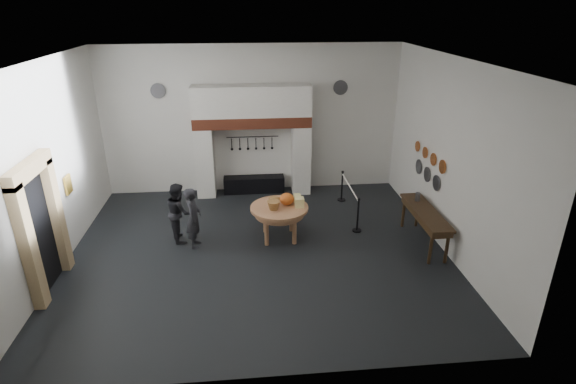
{
  "coord_description": "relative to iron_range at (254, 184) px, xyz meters",
  "views": [
    {
      "loc": [
        -0.21,
        -9.52,
        5.62
      ],
      "look_at": [
        0.76,
        0.42,
        1.35
      ],
      "focal_mm": 28.0,
      "sensor_mm": 36.0,
      "label": 1
    }
  ],
  "objects": [
    {
      "name": "copper_pan_a",
      "position": [
        4.46,
        -3.52,
        1.7
      ],
      "size": [
        0.03,
        0.34,
        0.34
      ],
      "primitive_type": "cylinder",
      "rotation": [
        0.0,
        1.57,
        0.0
      ],
      "color": "#C6662D",
      "rests_on": "wall_right"
    },
    {
      "name": "barrier_post_far",
      "position": [
        2.63,
        -0.94,
        0.2
      ],
      "size": [
        0.05,
        0.05,
        0.9
      ],
      "primitive_type": "cylinder",
      "color": "black",
      "rests_on": "floor"
    },
    {
      "name": "side_table",
      "position": [
        4.1,
        -3.73,
        0.62
      ],
      "size": [
        0.55,
        2.2,
        0.06
      ],
      "primitive_type": "cube",
      "color": "#372414",
      "rests_on": "floor"
    },
    {
      "name": "cheese_block_small",
      "position": [
        1.04,
        -2.85,
        0.72
      ],
      "size": [
        0.18,
        0.18,
        0.2
      ],
      "primitive_type": "cube",
      "color": "#E2D987",
      "rests_on": "work_table"
    },
    {
      "name": "pewter_plate_left",
      "position": [
        4.46,
        -3.32,
        1.2
      ],
      "size": [
        0.03,
        0.4,
        0.4
      ],
      "primitive_type": "cylinder",
      "rotation": [
        0.0,
        1.57,
        0.0
      ],
      "color": "#4C4C51",
      "rests_on": "wall_right"
    },
    {
      "name": "wicker_basket",
      "position": [
        0.41,
        -3.25,
        0.73
      ],
      "size": [
        0.41,
        0.41,
        0.22
      ],
      "primitive_type": "cone",
      "rotation": [
        3.14,
        0.0,
        -0.33
      ],
      "color": "#986537",
      "rests_on": "work_table"
    },
    {
      "name": "pewter_plate_mid",
      "position": [
        4.46,
        -2.72,
        1.2
      ],
      "size": [
        0.03,
        0.4,
        0.4
      ],
      "primitive_type": "cylinder",
      "rotation": [
        0.0,
        1.57,
        0.0
      ],
      "color": "#4C4C51",
      "rests_on": "wall_right"
    },
    {
      "name": "pewter_plate_back_left",
      "position": [
        -2.7,
        0.24,
        2.95
      ],
      "size": [
        0.44,
        0.03,
        0.44
      ],
      "primitive_type": "cylinder",
      "rotation": [
        1.57,
        0.0,
        0.0
      ],
      "color": "#4C4C51",
      "rests_on": "wall_back"
    },
    {
      "name": "wall_back",
      "position": [
        0.0,
        0.28,
        2.0
      ],
      "size": [
        9.0,
        0.02,
        4.5
      ],
      "primitive_type": "cube",
      "color": "silver",
      "rests_on": "floor"
    },
    {
      "name": "ceiling",
      "position": [
        0.0,
        -3.72,
        4.25
      ],
      "size": [
        9.0,
        8.0,
        0.02
      ],
      "primitive_type": "cube",
      "color": "silver",
      "rests_on": "wall_back"
    },
    {
      "name": "hearth_brick_band",
      "position": [
        0.0,
        -0.07,
        2.06
      ],
      "size": [
        3.5,
        0.72,
        0.32
      ],
      "primitive_type": "cube",
      "color": "#9E442B",
      "rests_on": "chimney_pier_left"
    },
    {
      "name": "copper_pan_b",
      "position": [
        4.46,
        -2.97,
        1.7
      ],
      "size": [
        0.03,
        0.32,
        0.32
      ],
      "primitive_type": "cylinder",
      "rotation": [
        0.0,
        1.57,
        0.0
      ],
      "color": "#C6662D",
      "rests_on": "wall_right"
    },
    {
      "name": "wall_plaque",
      "position": [
        -4.45,
        -2.92,
        1.35
      ],
      "size": [
        0.05,
        0.34,
        0.44
      ],
      "primitive_type": "cube",
      "color": "gold",
      "rests_on": "wall_left"
    },
    {
      "name": "door_jamb_far",
      "position": [
        -4.38,
        -4.02,
        1.05
      ],
      "size": [
        0.22,
        0.3,
        2.6
      ],
      "primitive_type": "cube",
      "color": "tan",
      "rests_on": "floor"
    },
    {
      "name": "copper_pan_d",
      "position": [
        4.46,
        -1.87,
        1.7
      ],
      "size": [
        0.03,
        0.28,
        0.28
      ],
      "primitive_type": "cylinder",
      "rotation": [
        0.0,
        1.57,
        0.0
      ],
      "color": "#C6662D",
      "rests_on": "wall_right"
    },
    {
      "name": "visitor_near",
      "position": [
        -1.54,
        -3.31,
        0.52
      ],
      "size": [
        0.4,
        0.58,
        1.54
      ],
      "primitive_type": "imported",
      "rotation": [
        0.0,
        0.0,
        1.51
      ],
      "color": "#222227",
      "rests_on": "floor"
    },
    {
      "name": "door_jamb_near",
      "position": [
        -4.38,
        -5.42,
        1.05
      ],
      "size": [
        0.22,
        0.3,
        2.6
      ],
      "primitive_type": "cube",
      "color": "tan",
      "rests_on": "floor"
    },
    {
      "name": "iron_range",
      "position": [
        0.0,
        0.0,
        0.0
      ],
      "size": [
        1.9,
        0.45,
        0.5
      ],
      "primitive_type": "cube",
      "color": "black",
      "rests_on": "floor"
    },
    {
      "name": "wall_left",
      "position": [
        -4.5,
        -3.72,
        2.0
      ],
      "size": [
        0.02,
        8.0,
        4.5
      ],
      "primitive_type": "cube",
      "color": "silver",
      "rests_on": "floor"
    },
    {
      "name": "visitor_far",
      "position": [
        -1.94,
        -2.91,
        0.51
      ],
      "size": [
        0.77,
        0.87,
        1.51
      ],
      "primitive_type": "imported",
      "rotation": [
        0.0,
        0.0,
        1.87
      ],
      "color": "black",
      "rests_on": "floor"
    },
    {
      "name": "wall_right",
      "position": [
        4.5,
        -3.72,
        2.0
      ],
      "size": [
        0.02,
        8.0,
        4.5
      ],
      "primitive_type": "cube",
      "color": "silver",
      "rests_on": "floor"
    },
    {
      "name": "floor",
      "position": [
        0.0,
        -3.72,
        -0.25
      ],
      "size": [
        9.0,
        8.0,
        0.02
      ],
      "primitive_type": "cube",
      "color": "black",
      "rests_on": "ground"
    },
    {
      "name": "pewter_jug",
      "position": [
        4.1,
        -3.13,
        0.76
      ],
      "size": [
        0.12,
        0.12,
        0.22
      ],
      "primitive_type": "cylinder",
      "color": "#4A4A4F",
      "rests_on": "side_table"
    },
    {
      "name": "door_recess",
      "position": [
        -4.47,
        -4.72,
        1.0
      ],
      "size": [
        0.04,
        1.1,
        2.5
      ],
      "primitive_type": "cube",
      "color": "black",
      "rests_on": "floor"
    },
    {
      "name": "utensil_rail",
      "position": [
        0.0,
        0.2,
        1.5
      ],
      "size": [
        1.6,
        0.02,
        0.02
      ],
      "primitive_type": "cylinder",
      "rotation": [
        0.0,
        1.57,
        0.0
      ],
      "color": "black",
      "rests_on": "wall_back"
    },
    {
      "name": "pewter_plate_back_right",
      "position": [
        2.7,
        0.24,
        2.95
      ],
      "size": [
        0.44,
        0.03,
        0.44
      ],
      "primitive_type": "cylinder",
      "rotation": [
        1.57,
        0.0,
        0.0
      ],
      "color": "#4C4C51",
      "rests_on": "wall_back"
    },
    {
      "name": "wall_front",
      "position": [
        0.0,
        -7.72,
        2.0
      ],
      "size": [
        9.0,
        0.02,
        4.5
      ],
      "primitive_type": "cube",
      "color": "silver",
      "rests_on": "floor"
    },
    {
      "name": "barrier_rope",
      "position": [
        2.63,
        -1.94,
        0.6
      ],
      "size": [
        0.04,
        2.0,
        0.04
      ],
      "primitive_type": "cylinder",
      "rotation": [
        1.57,
        0.0,
        0.0
      ],
      "color": "white",
      "rests_on": "barrier_post_near"
    },
    {
      "name": "work_table",
      "position": [
        0.56,
        -3.1,
        0.59
      ],
      "size": [
        1.85,
        1.85,
        0.07
      ],
      "primitive_type": "cylinder",
      "rotation": [
        0.0,
        0.0,
        -0.33
      ],
      "color": "tan",
      "rests_on": "floor"
    },
    {
      "name": "pewter_plate_right",
      "position": [
        4.46,
        -2.12,
        1.2
      ],
      "size": [
        0.03,
        0.4,
        0.4
      ],
      "primitive_type": "cylinder",
      "rotation": [
        0.0,
        1.57,
        0.0
      ],
      "color": "#4C4C51",
      "rests_on": "wall_right"
    },
    {
      "name": "door_lintel",
      "position": [
        -4.38,
        -4.72,
        2.4
      ],
      "size": [
        0.22,
        1.7,
        0.3
      ],
      "primitive_type": "cube",
      "color": "tan",
      "rests_on": "door_jamb_near"
    },
    {
      "name": "chimney_pier_right",
      "position": [
        1.48,
        -0.07,
        0.82
      ],
      "size": [
        0.55,
        0.7,
        2.15
      ],
      "primitive_type": "cube",
      "color": "silver",
      "rests_on": "floor"
    },
    {
      "name": "chimney_hood",
      "position": [
        0.0,
        -0.07,
        2.67
      ],
      "size": [
        3.5,
        0.7,
        0.9
      ],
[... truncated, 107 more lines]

